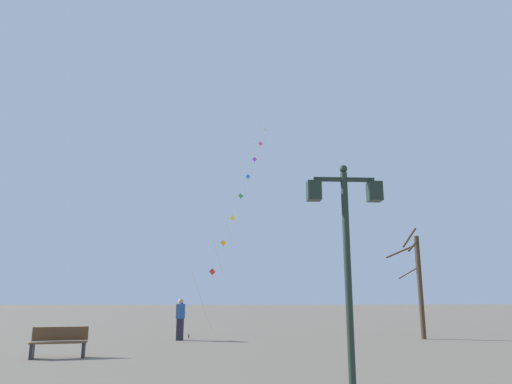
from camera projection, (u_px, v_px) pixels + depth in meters
name	position (u px, v px, depth m)	size (l,w,h in m)	color
ground_plane	(238.00, 335.00, 21.81)	(160.00, 160.00, 0.00)	#756B5B
twin_lantern_lamp_post	(346.00, 230.00, 9.37)	(1.55, 0.28, 4.48)	#1E2D23
kite_train	(239.00, 201.00, 28.25)	(4.65, 12.29, 14.49)	brown
kite_flyer	(180.00, 318.00, 19.51)	(0.36, 0.62, 1.71)	#1E1E2D
bare_tree	(418.00, 281.00, 20.45)	(1.44, 1.83, 4.84)	#423323
park_bench	(59.00, 342.00, 13.90)	(1.65, 0.73, 0.89)	brown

